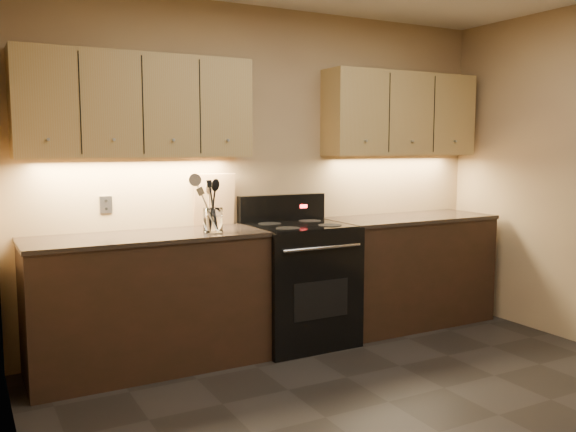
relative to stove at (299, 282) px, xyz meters
name	(u,v)px	position (x,y,z in m)	size (l,w,h in m)	color
floor	(439,432)	(-0.08, -1.68, -0.48)	(4.00, 4.00, 0.00)	black
wall_back	(271,175)	(-0.08, 0.32, 0.82)	(4.00, 0.04, 2.60)	tan
wall_left	(24,211)	(-2.08, -1.68, 0.82)	(0.04, 4.00, 2.60)	tan
counter_left	(148,302)	(-1.18, 0.02, -0.01)	(1.62, 0.62, 0.93)	black
counter_right	(409,270)	(1.10, 0.02, -0.01)	(1.46, 0.62, 0.93)	black
stove	(299,282)	(0.00, 0.00, 0.00)	(0.76, 0.68, 1.14)	black
upper_cab_left	(137,106)	(-1.18, 0.17, 1.32)	(1.60, 0.30, 0.70)	tan
upper_cab_right	(401,114)	(1.10, 0.17, 1.32)	(1.44, 0.30, 0.70)	tan
outlet_plate	(106,205)	(-1.38, 0.31, 0.64)	(0.09, 0.01, 0.12)	#B2B5BA
utensil_crock	(213,221)	(-0.73, -0.06, 0.53)	(0.14, 0.14, 0.17)	white
cutting_board	(214,199)	(-0.58, 0.28, 0.65)	(0.31, 0.02, 0.40)	tan
wooden_spoon	(210,207)	(-0.75, -0.06, 0.63)	(0.06, 0.06, 0.32)	tan
black_spoon	(210,205)	(-0.74, -0.04, 0.64)	(0.06, 0.06, 0.35)	black
black_turner	(216,204)	(-0.71, -0.08, 0.65)	(0.08, 0.08, 0.36)	black
steel_spatula	(217,205)	(-0.70, -0.05, 0.63)	(0.08, 0.08, 0.34)	silver
steel_skimmer	(216,201)	(-0.71, -0.08, 0.67)	(0.09, 0.09, 0.40)	silver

